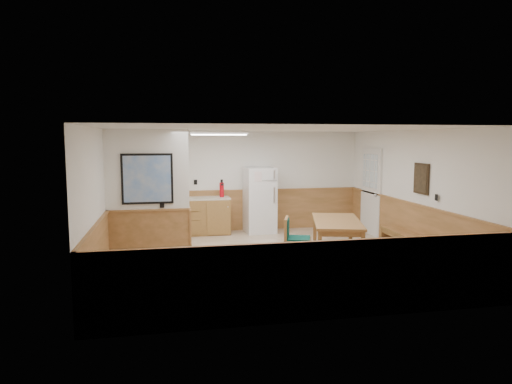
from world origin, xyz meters
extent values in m
plane|color=tan|center=(0.00, 0.00, 0.00)|extent=(6.00, 6.00, 0.00)
cube|color=silver|center=(0.00, 0.00, 2.50)|extent=(6.00, 6.00, 0.02)
cube|color=white|center=(0.00, 3.00, 1.25)|extent=(6.00, 0.02, 2.50)
cube|color=white|center=(3.00, 0.00, 1.25)|extent=(0.02, 6.00, 2.50)
cube|color=white|center=(-3.00, 0.00, 1.25)|extent=(0.02, 6.00, 2.50)
cube|color=#BE824C|center=(0.00, 2.98, 0.50)|extent=(6.00, 0.04, 1.00)
cube|color=#BE824C|center=(2.98, 0.00, 0.50)|extent=(0.04, 6.00, 1.00)
cube|color=#BE824C|center=(-2.98, 0.00, 0.50)|extent=(0.04, 6.00, 1.00)
cube|color=white|center=(-2.25, 0.20, 1.75)|extent=(1.50, 0.15, 1.50)
cube|color=#BE824C|center=(-2.25, 0.20, 0.50)|extent=(1.50, 0.17, 1.00)
cube|color=black|center=(-2.25, 0.10, 1.60)|extent=(0.92, 0.03, 0.92)
cube|color=silver|center=(-2.25, 0.09, 1.60)|extent=(0.84, 0.01, 0.84)
cube|color=olive|center=(-1.10, 2.68, 0.43)|extent=(1.40, 0.60, 0.86)
cube|color=olive|center=(-2.57, 2.68, 0.43)|extent=(0.06, 0.60, 0.86)
cube|color=olive|center=(-1.83, 2.68, 0.43)|extent=(0.06, 0.60, 0.86)
cube|color=beige|center=(-1.50, 2.68, 0.88)|extent=(2.20, 0.60, 0.04)
cube|color=beige|center=(-1.50, 2.98, 0.95)|extent=(2.20, 0.02, 0.10)
cube|color=white|center=(2.97, 1.90, 1.02)|extent=(0.05, 1.02, 2.15)
cube|color=white|center=(2.96, 1.90, 1.02)|extent=(0.04, 0.90, 2.05)
cube|color=silver|center=(2.94, 1.90, 1.55)|extent=(0.02, 0.76, 0.80)
cube|color=white|center=(-2.10, 2.98, 1.55)|extent=(0.80, 0.03, 1.00)
cube|color=white|center=(-2.10, 2.96, 1.55)|extent=(0.70, 0.01, 0.90)
cube|color=black|center=(2.97, -0.30, 1.55)|extent=(0.03, 0.50, 0.60)
cube|color=black|center=(2.95, -0.30, 1.55)|extent=(0.01, 0.42, 0.52)
cube|color=white|center=(-0.80, 1.30, 2.45)|extent=(1.20, 0.30, 0.08)
cube|color=white|center=(-0.80, 1.30, 2.40)|extent=(1.15, 0.25, 0.01)
cube|color=white|center=(0.35, 2.63, 0.81)|extent=(0.75, 0.74, 1.62)
cube|color=silver|center=(0.64, 2.27, 1.47)|extent=(0.03, 0.02, 0.21)
cube|color=silver|center=(0.64, 2.27, 0.97)|extent=(0.03, 0.02, 0.38)
cube|color=#A2693B|center=(1.32, -0.12, 0.72)|extent=(1.31, 1.92, 0.05)
cube|color=#A2693B|center=(1.32, -0.12, 0.65)|extent=(1.19, 1.80, 0.10)
cube|color=#A2693B|center=(0.74, -0.80, 0.35)|extent=(0.09, 0.09, 0.70)
cube|color=#A2693B|center=(1.17, 0.77, 0.35)|extent=(0.09, 0.09, 0.70)
cube|color=#A2693B|center=(1.47, -1.00, 0.35)|extent=(0.09, 0.09, 0.70)
cube|color=#A2693B|center=(1.90, 0.57, 0.35)|extent=(0.09, 0.09, 0.70)
cube|color=#A2693B|center=(2.79, -0.15, 0.42)|extent=(0.46, 1.74, 0.05)
cube|color=#A2693B|center=(2.79, -0.96, 0.20)|extent=(0.36, 0.08, 0.40)
cube|color=#A2693B|center=(2.79, 0.67, 0.20)|extent=(0.36, 0.08, 0.40)
cube|color=#A2693B|center=(0.49, -0.26, 0.42)|extent=(0.63, 0.63, 0.06)
cube|color=#10513D|center=(0.49, -0.26, 0.47)|extent=(0.58, 0.58, 0.03)
cube|color=#A2693B|center=(0.29, -0.19, 0.65)|extent=(0.21, 0.48, 0.40)
cube|color=#10513D|center=(0.08, -0.12, 0.65)|extent=(0.16, 0.41, 0.34)
cube|color=#A2693B|center=(0.22, -0.39, 0.20)|extent=(0.05, 0.05, 0.39)
cube|color=#A2693B|center=(0.36, 0.01, 0.20)|extent=(0.05, 0.05, 0.39)
cube|color=#A2693B|center=(0.62, -0.54, 0.20)|extent=(0.05, 0.05, 0.39)
cube|color=#A2693B|center=(0.77, -0.13, 0.20)|extent=(0.05, 0.05, 0.39)
cylinder|color=red|center=(-0.58, 2.69, 1.08)|extent=(0.12, 0.12, 0.35)
cylinder|color=black|center=(-0.58, 2.69, 1.29)|extent=(0.06, 0.06, 0.08)
cylinder|color=green|center=(-2.16, 2.73, 1.02)|extent=(0.09, 0.09, 0.24)
camera|label=1|loc=(-1.91, -8.36, 2.33)|focal=32.00mm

